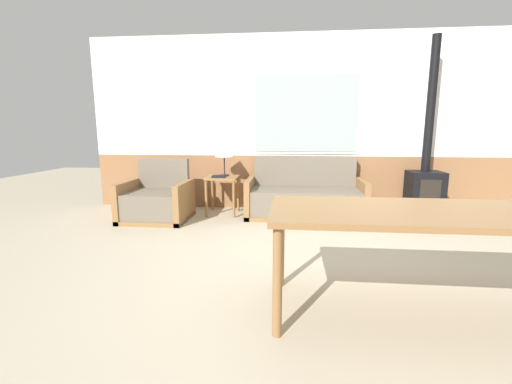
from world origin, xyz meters
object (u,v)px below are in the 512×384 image
(armchair, at_px, (157,202))
(couch, at_px, (305,199))
(dining_table, at_px, (426,220))
(side_table, at_px, (222,184))
(table_lamp, at_px, (224,151))
(wood_stove, at_px, (426,176))

(armchair, bearing_deg, couch, -0.69)
(dining_table, bearing_deg, armchair, 140.47)
(side_table, height_order, dining_table, dining_table)
(couch, distance_m, side_table, 1.25)
(armchair, bearing_deg, dining_table, -50.76)
(armchair, relative_size, table_lamp, 1.89)
(couch, relative_size, table_lamp, 3.55)
(table_lamp, bearing_deg, dining_table, -55.76)
(armchair, xyz_separation_m, dining_table, (2.79, -2.30, 0.42))
(side_table, distance_m, wood_stove, 2.95)
(dining_table, bearing_deg, couch, 104.23)
(couch, xyz_separation_m, side_table, (-1.23, 0.01, 0.20))
(side_table, relative_size, wood_stove, 0.23)
(armchair, distance_m, wood_stove, 3.86)
(table_lamp, bearing_deg, wood_stove, -0.36)
(side_table, distance_m, table_lamp, 0.50)
(dining_table, bearing_deg, wood_stove, 69.64)
(armchair, bearing_deg, table_lamp, 17.54)
(dining_table, relative_size, wood_stove, 0.81)
(couch, distance_m, armchair, 2.14)
(side_table, bearing_deg, dining_table, -54.71)
(table_lamp, height_order, dining_table, table_lamp)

